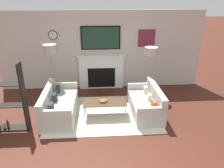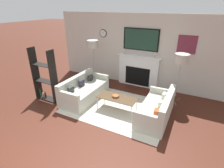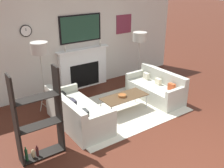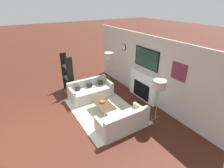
% 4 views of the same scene
% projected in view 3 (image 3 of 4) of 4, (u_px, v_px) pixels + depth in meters
% --- Properties ---
extents(ground_plane, '(60.00, 60.00, 0.00)m').
position_uv_depth(ground_plane, '(208.00, 167.00, 4.75)').
color(ground_plane, '#472014').
extents(fireplace_wall, '(7.09, 0.28, 2.70)m').
position_uv_depth(fireplace_wall, '(81.00, 48.00, 7.78)').
color(fireplace_wall, beige).
rests_on(fireplace_wall, ground_plane).
extents(area_rug, '(3.10, 2.19, 0.01)m').
position_uv_depth(area_rug, '(120.00, 110.00, 6.76)').
color(area_rug, beige).
rests_on(area_rug, ground_plane).
extents(couch_left, '(0.84, 1.82, 0.77)m').
position_uv_depth(couch_left, '(77.00, 114.00, 6.00)').
color(couch_left, '#B8BAAA').
rests_on(couch_left, ground_plane).
extents(couch_right, '(0.78, 1.68, 0.77)m').
position_uv_depth(couch_right, '(156.00, 89.00, 7.32)').
color(couch_right, '#B8BAAA').
rests_on(couch_right, ground_plane).
extents(coffee_table, '(1.19, 0.54, 0.42)m').
position_uv_depth(coffee_table, '(124.00, 97.00, 6.57)').
color(coffee_table, '#4C3823').
rests_on(coffee_table, ground_plane).
extents(decorative_bowl, '(0.22, 0.22, 0.06)m').
position_uv_depth(decorative_bowl, '(122.00, 95.00, 6.53)').
color(decorative_bowl, brown).
rests_on(decorative_bowl, coffee_table).
extents(floor_lamp_left, '(0.41, 0.41, 1.78)m').
position_uv_depth(floor_lamp_left, '(39.00, 49.00, 6.17)').
color(floor_lamp_left, '#9E998E').
rests_on(floor_lamp_left, ground_plane).
extents(floor_lamp_right, '(0.42, 0.42, 1.65)m').
position_uv_depth(floor_lamp_right, '(140.00, 37.00, 7.87)').
color(floor_lamp_right, '#9E998E').
rests_on(floor_lamp_right, ground_plane).
extents(shelf_unit, '(0.85, 0.28, 1.75)m').
position_uv_depth(shelf_unit, '(38.00, 120.00, 4.77)').
color(shelf_unit, black).
rests_on(shelf_unit, ground_plane).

